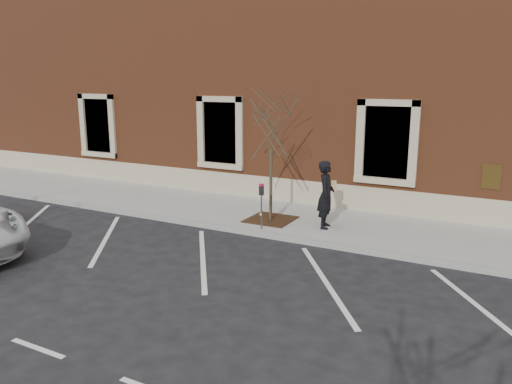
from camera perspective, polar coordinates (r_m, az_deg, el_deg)
The scene contains 9 objects.
ground at distance 14.22m, azimuth -1.14°, elevation -4.80°, with size 120.00×120.00×0.00m, color #28282B.
sidewalk_near at distance 15.68m, azimuth 1.97°, elevation -2.83°, with size 40.00×3.50×0.15m, color #A9A69E.
curb_near at distance 14.15m, azimuth -1.24°, elevation -4.57°, with size 40.00×0.12×0.15m, color #9E9E99.
parking_stripes at distance 12.45m, azimuth -6.11°, elevation -7.47°, with size 28.00×4.40×0.01m, color silver, non-canonical shape.
building_civic at distance 20.66m, azimuth 9.53°, elevation 11.79°, with size 40.00×8.62×8.00m.
man at distance 14.18m, azimuth 8.00°, elevation -0.31°, with size 0.70×0.46×1.93m, color black.
parking_meter at distance 13.89m, azimuth 0.62°, elevation -0.68°, with size 0.12×0.09×1.31m.
tree_grate at distance 15.05m, azimuth 1.68°, elevation -3.14°, with size 1.33×1.33×0.03m, color #3D2713.
sapling at distance 14.54m, azimuth 1.75°, elevation 7.21°, with size 2.35×2.35×3.91m.
Camera 1 is at (6.60, -11.83, 4.30)m, focal length 35.00 mm.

